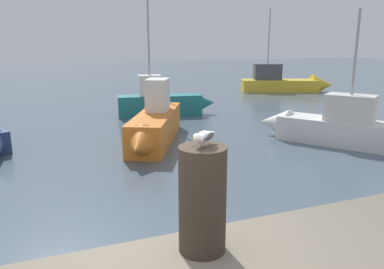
{
  "coord_description": "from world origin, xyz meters",
  "views": [
    {
      "loc": [
        -0.78,
        -3.19,
        2.93
      ],
      "look_at": [
        0.42,
        -0.12,
        2.13
      ],
      "focal_mm": 35.12,
      "sensor_mm": 36.0,
      "label": 1
    }
  ],
  "objects_px": {
    "mooring_post": "(202,200)",
    "boat_white": "(327,126)",
    "boat_teal": "(165,102)",
    "seagull": "(203,137)",
    "boat_orange": "(154,125)",
    "boat_yellow": "(288,83)"
  },
  "relations": [
    {
      "from": "seagull",
      "to": "boat_teal",
      "type": "distance_m",
      "value": 12.57
    },
    {
      "from": "mooring_post",
      "to": "boat_white",
      "type": "distance_m",
      "value": 8.98
    },
    {
      "from": "seagull",
      "to": "boat_yellow",
      "type": "relative_size",
      "value": 0.05
    },
    {
      "from": "mooring_post",
      "to": "seagull",
      "type": "relative_size",
      "value": 3.05
    },
    {
      "from": "boat_white",
      "to": "boat_orange",
      "type": "height_order",
      "value": "boat_white"
    },
    {
      "from": "seagull",
      "to": "boat_orange",
      "type": "xyz_separation_m",
      "value": [
        1.73,
        7.73,
        -1.6
      ]
    },
    {
      "from": "boat_teal",
      "to": "boat_orange",
      "type": "xyz_separation_m",
      "value": [
        -1.67,
        -4.26,
        0.01
      ]
    },
    {
      "from": "boat_teal",
      "to": "boat_orange",
      "type": "distance_m",
      "value": 4.58
    },
    {
      "from": "boat_white",
      "to": "boat_yellow",
      "type": "bearing_deg",
      "value": 59.69
    },
    {
      "from": "boat_white",
      "to": "boat_orange",
      "type": "distance_m",
      "value": 5.19
    },
    {
      "from": "seagull",
      "to": "boat_teal",
      "type": "bearing_deg",
      "value": 74.17
    },
    {
      "from": "boat_teal",
      "to": "boat_orange",
      "type": "height_order",
      "value": "boat_teal"
    },
    {
      "from": "boat_yellow",
      "to": "boat_white",
      "type": "height_order",
      "value": "boat_yellow"
    },
    {
      "from": "mooring_post",
      "to": "boat_white",
      "type": "relative_size",
      "value": 0.23
    },
    {
      "from": "seagull",
      "to": "boat_teal",
      "type": "height_order",
      "value": "boat_teal"
    },
    {
      "from": "mooring_post",
      "to": "boat_teal",
      "type": "xyz_separation_m",
      "value": [
        3.4,
        11.99,
        -1.03
      ]
    },
    {
      "from": "mooring_post",
      "to": "seagull",
      "type": "xyz_separation_m",
      "value": [
        -0.0,
        -0.0,
        0.57
      ]
    },
    {
      "from": "mooring_post",
      "to": "seagull",
      "type": "height_order",
      "value": "seagull"
    },
    {
      "from": "boat_orange",
      "to": "boat_teal",
      "type": "bearing_deg",
      "value": 68.56
    },
    {
      "from": "seagull",
      "to": "boat_yellow",
      "type": "height_order",
      "value": "boat_yellow"
    },
    {
      "from": "boat_teal",
      "to": "boat_white",
      "type": "height_order",
      "value": "boat_teal"
    },
    {
      "from": "boat_teal",
      "to": "mooring_post",
      "type": "bearing_deg",
      "value": -105.82
    }
  ]
}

